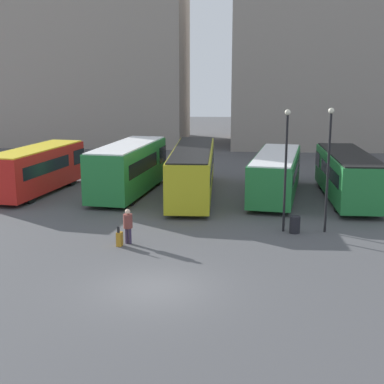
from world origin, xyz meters
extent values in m
plane|color=#4C4C4F|center=(0.00, 0.00, 0.00)|extent=(160.00, 160.00, 0.00)
cube|color=gray|center=(-15.85, 43.20, 10.01)|extent=(26.44, 13.94, 20.02)
cube|color=gray|center=(17.85, 43.20, 11.57)|extent=(30.44, 15.69, 23.15)
cube|color=red|center=(-9.95, 15.37, 1.59)|extent=(3.97, 9.30, 2.63)
cube|color=black|center=(-9.33, 19.01, 1.92)|extent=(2.77, 2.06, 1.00)
cube|color=black|center=(-10.09, 14.58, 1.92)|extent=(3.45, 6.11, 0.79)
cube|color=yellow|center=(-9.95, 15.37, 2.94)|extent=(3.74, 9.09, 0.08)
cylinder|color=black|center=(-9.48, 18.13, 0.50)|extent=(2.52, 1.38, 0.99)
cylinder|color=black|center=(-10.43, 12.62, 0.50)|extent=(2.52, 1.38, 0.99)
cube|color=#237A38|center=(-3.90, 15.49, 1.72)|extent=(3.77, 9.51, 2.95)
cube|color=black|center=(-3.40, 19.25, 2.09)|extent=(2.82, 2.03, 1.12)
cube|color=black|center=(-4.01, 14.66, 2.09)|extent=(3.36, 6.21, 0.88)
cube|color=white|center=(-3.90, 15.49, 3.24)|extent=(3.54, 9.30, 0.08)
cylinder|color=black|center=(-3.52, 18.33, 0.45)|extent=(2.58, 1.22, 0.90)
cylinder|color=black|center=(-4.27, 12.65, 0.45)|extent=(2.58, 1.22, 0.90)
cube|color=gold|center=(0.28, 15.39, 1.62)|extent=(2.69, 12.31, 2.74)
cube|color=black|center=(0.19, 20.41, 1.96)|extent=(2.54, 2.29, 1.04)
cube|color=black|center=(0.30, 14.28, 1.96)|extent=(2.63, 7.89, 0.82)
cube|color=black|center=(0.28, 15.39, 3.03)|extent=(2.48, 12.06, 0.08)
cylinder|color=black|center=(0.21, 19.19, 0.46)|extent=(2.38, 0.96, 0.91)
cylinder|color=black|center=(0.35, 11.58, 0.46)|extent=(2.38, 0.96, 0.91)
cube|color=#237A38|center=(5.58, 15.41, 1.47)|extent=(4.13, 10.34, 2.41)
cube|color=black|center=(6.25, 19.49, 1.77)|extent=(2.84, 2.24, 0.92)
cube|color=black|center=(5.43, 14.52, 1.77)|extent=(3.57, 6.77, 0.72)
cube|color=white|center=(5.58, 15.41, 2.72)|extent=(3.90, 10.11, 0.08)
cylinder|color=black|center=(6.08, 18.49, 0.49)|extent=(2.56, 1.36, 0.98)
cylinder|color=black|center=(5.07, 12.34, 0.49)|extent=(2.56, 1.36, 0.98)
cube|color=#237A38|center=(9.95, 14.85, 1.57)|extent=(2.75, 10.20, 2.54)
cube|color=black|center=(10.02, 19.01, 1.88)|extent=(2.66, 1.91, 0.96)
cube|color=black|center=(9.94, 13.93, 1.88)|extent=(2.73, 6.54, 0.76)
cube|color=black|center=(9.95, 14.85, 2.88)|extent=(2.54, 10.00, 0.08)
cylinder|color=black|center=(10.00, 18.00, 0.54)|extent=(2.51, 1.12, 1.08)
cylinder|color=black|center=(9.90, 11.70, 0.54)|extent=(2.51, 1.12, 1.08)
cylinder|color=#382D4C|center=(-2.03, 5.15, 0.37)|extent=(0.17, 0.17, 0.75)
cylinder|color=#382D4C|center=(-1.87, 5.12, 0.37)|extent=(0.17, 0.17, 0.75)
cylinder|color=brown|center=(-1.95, 5.13, 1.07)|extent=(0.49, 0.49, 0.65)
sphere|color=beige|center=(-1.95, 5.13, 1.52)|extent=(0.24, 0.24, 0.24)
cube|color=#B27A1E|center=(-2.27, 4.74, 0.33)|extent=(0.28, 0.35, 0.66)
cube|color=black|center=(-2.29, 4.63, 0.80)|extent=(0.13, 0.05, 0.29)
cylinder|color=black|center=(7.42, 7.68, 2.94)|extent=(0.12, 0.12, 5.89)
sphere|color=beige|center=(7.42, 7.68, 5.97)|extent=(0.28, 0.28, 0.28)
cylinder|color=black|center=(5.38, 7.67, 2.90)|extent=(0.12, 0.12, 5.80)
sphere|color=beige|center=(5.38, 7.67, 5.89)|extent=(0.28, 0.28, 0.28)
cylinder|color=black|center=(5.91, 7.43, 0.42)|extent=(0.52, 0.52, 0.85)
camera|label=1|loc=(2.75, -18.20, 7.67)|focal=50.00mm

